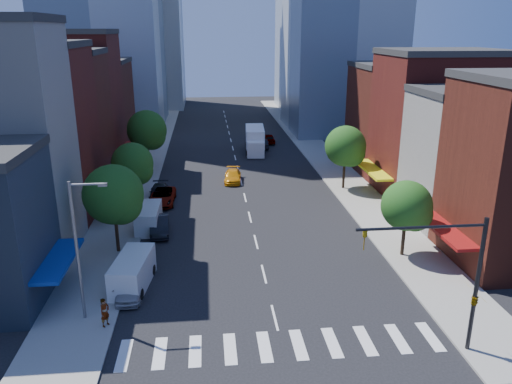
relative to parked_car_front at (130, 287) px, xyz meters
The scene contains 30 objects.
ground 10.20m from the parked_car_front, 20.99° to the right, with size 220.00×220.00×0.00m, color black.
sidewalk_left 36.48m from the parked_car_front, 94.72° to the left, with size 5.00×120.00×0.15m, color gray.
sidewalk_right 42.50m from the parked_car_front, 58.82° to the left, with size 5.00×120.00×0.15m, color gray.
crosswalk 11.61m from the parked_car_front, 34.97° to the right, with size 19.00×3.00×0.01m, color silver.
bldg_left_2 21.67m from the parked_car_front, 124.31° to the left, with size 12.00×9.00×16.00m, color #591815.
bldg_left_3 28.66m from the parked_car_front, 114.40° to the left, with size 12.00×8.00×15.00m, color #4F1D13.
bldg_left_4 36.59m from the parked_car_front, 108.76° to the left, with size 12.00×9.00×17.00m, color #591815.
bldg_left_5 45.23m from the parked_car_front, 104.86° to the left, with size 12.00×10.00×13.00m, color #4F1D13.
bldg_right_1 32.97m from the parked_car_front, 20.42° to the left, with size 12.00×8.00×12.00m, color #B9B4AB.
bldg_right_2 37.29m from the parked_car_front, 33.72° to the left, with size 12.00×10.00×15.00m, color #591815.
bldg_right_3 43.42m from the parked_car_front, 44.86° to the left, with size 12.00×10.00×13.00m, color #4F1D13.
traffic_signal 21.36m from the parked_car_front, 22.73° to the right, with size 7.24×2.24×8.00m.
streetlight 5.76m from the parked_car_front, 131.07° to the right, with size 2.25×0.25×9.00m.
tree_left_near 8.58m from the parked_car_front, 104.24° to the left, with size 4.80×4.80×7.30m.
tree_left_mid 18.76m from the parked_car_front, 95.77° to the left, with size 4.20×4.20×6.65m.
tree_left_far 32.64m from the parked_car_front, 93.28° to the left, with size 5.00×5.00×7.75m.
tree_right_near 21.86m from the parked_car_front, 11.43° to the left, with size 4.00×4.00×6.20m.
tree_right_far 31.00m from the parked_car_front, 46.48° to the left, with size 4.60×4.60×7.20m.
parked_car_front is the anchor object (origin of this frame).
parked_car_second 11.19m from the parked_car_front, 84.54° to the left, with size 1.64×4.70×1.55m, color black.
parked_car_third 19.36m from the parked_car_front, 87.98° to the left, with size 2.55×5.53×1.54m, color #999999.
parked_car_rear 20.90m from the parked_car_front, 89.34° to the left, with size 2.02×4.98×1.44m, color black.
cargo_van_near 1.37m from the parked_car_front, 90.84° to the left, with size 2.81×5.55×2.26m.
cargo_van_far 12.26m from the parked_car_front, 90.01° to the left, with size 2.12×4.97×2.10m.
taxi 27.86m from the parked_car_front, 72.24° to the left, with size 1.93×4.74×1.38m, color orange.
traffic_car_oncoming 45.99m from the parked_car_front, 72.29° to the left, with size 1.50×4.31×1.42m, color black.
traffic_car_far 49.91m from the parked_car_front, 71.96° to the left, with size 1.77×4.40×1.50m, color #999999.
box_truck 43.55m from the parked_car_front, 73.07° to the left, with size 3.25×9.02×3.57m.
pedestrian_near 3.86m from the parked_car_front, 105.07° to the right, with size 0.67×0.44×1.85m, color #999999.
pedestrian_far 1.32m from the parked_car_front, 141.32° to the right, with size 0.85×0.66×1.74m, color #999999.
Camera 1 is at (-3.96, -27.51, 17.52)m, focal length 35.00 mm.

